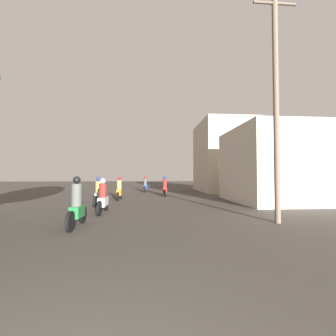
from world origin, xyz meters
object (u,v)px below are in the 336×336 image
Objects in this scene: motorcycle_orange at (119,190)px; utility_pole_near at (276,100)px; motorcycle_white at (103,199)px; motorcycle_green at (77,207)px; motorcycle_silver at (99,194)px; motorcycle_blue at (145,186)px; building_right_far at (223,157)px; building_right_near at (270,165)px; motorcycle_red at (165,188)px.

motorcycle_orange is 0.24× the size of utility_pole_near.
motorcycle_green is at bearing -95.23° from motorcycle_white.
motorcycle_silver is 10.14m from motorcycle_blue.
building_right_far reaches higher than motorcycle_white.
motorcycle_orange is 9.99m from building_right_near.
motorcycle_white is 16.16m from building_right_far.
motorcycle_red is at bearing 107.26° from utility_pole_near.
motorcycle_green is 0.91× the size of motorcycle_orange.
motorcycle_blue is at bearing 82.71° from motorcycle_green.
motorcycle_green is 11.29m from motorcycle_red.
building_right_near reaches higher than motorcycle_silver.
building_right_far reaches higher than motorcycle_orange.
building_right_far is at bearing 53.14° from motorcycle_white.
building_right_far is (9.71, 7.16, 2.92)m from motorcycle_orange.
motorcycle_green is at bearing -105.49° from motorcycle_red.
motorcycle_red is at bearing 68.59° from motorcycle_white.
motorcycle_orange is 7.18m from motorcycle_blue.
motorcycle_red is 8.39m from building_right_far.
building_right_far is (6.42, 4.55, 2.91)m from motorcycle_red.
motorcycle_green is 2.69m from motorcycle_white.
motorcycle_orange is at bearing 90.96° from motorcycle_white.
utility_pole_near reaches higher than building_right_near.
motorcycle_white is at bearing -89.39° from motorcycle_orange.
motorcycle_green is 15.21m from motorcycle_blue.
building_right_near is at bearing -52.66° from motorcycle_blue.
motorcycle_silver is 0.28× the size of building_right_far.
motorcycle_red is at bearing -144.66° from building_right_far.
motorcycle_white is at bearing -109.29° from motorcycle_red.
building_right_near reaches higher than motorcycle_red.
motorcycle_green is 7.79m from utility_pole_near.
motorcycle_silver is at bearing 95.10° from motorcycle_green.
motorcycle_red is 1.09× the size of motorcycle_blue.
motorcycle_green is 8.11m from motorcycle_orange.
motorcycle_green is 0.26× the size of building_right_far.
motorcycle_red is 11.72m from utility_pole_near.
motorcycle_red is at bearing 38.79° from motorcycle_orange.
building_right_near is at bearing 0.99° from motorcycle_silver.
motorcycle_orange is at bearing -143.59° from building_right_far.
motorcycle_green is at bearing -179.13° from utility_pole_near.
motorcycle_green is 18.46m from building_right_far.
motorcycle_blue is at bearing 108.36° from utility_pole_near.
motorcycle_green is at bearing -148.26° from building_right_near.
building_right_far is at bearing 89.57° from building_right_near.
motorcycle_white is 1.01× the size of motorcycle_orange.
building_right_near is (9.65, -1.98, 1.68)m from motorcycle_orange.
motorcycle_orange is (-0.02, 5.43, 0.02)m from motorcycle_white.
motorcycle_white is at bearing -101.81° from motorcycle_blue.
utility_pole_near is at bearing -20.63° from motorcycle_white.
utility_pole_near is at bearing 0.65° from motorcycle_green.
utility_pole_near is (6.57, -2.57, 3.76)m from motorcycle_white.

